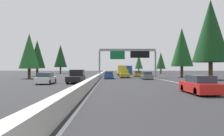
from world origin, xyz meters
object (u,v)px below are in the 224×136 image
(minivan_mid_center, at_px, (124,71))
(oncoming_far, at_px, (46,79))
(sedan_far_center, at_px, (147,76))
(conifer_left_near, at_px, (29,51))
(conifer_left_far, at_px, (60,56))
(box_truck_distant_a, at_px, (121,70))
(pickup_near_right, at_px, (124,73))
(conifer_right_far, at_px, (161,61))
(sedan_mid_right, at_px, (138,74))
(oncoming_near, at_px, (77,76))
(conifer_right_near, at_px, (211,31))
(sign_gantry_overhead, at_px, (128,55))
(conifer_left_mid, at_px, (37,54))
(conifer_right_distant, at_px, (139,62))
(sedan_distant_b, at_px, (199,85))
(bus_far_right, at_px, (127,70))
(sedan_mid_left, at_px, (109,75))
(conifer_right_mid, at_px, (182,47))

(minivan_mid_center, height_order, oncoming_far, minivan_mid_center)
(sedan_far_center, bearing_deg, conifer_left_near, 82.41)
(sedan_far_center, distance_m, conifer_left_far, 56.35)
(box_truck_distant_a, height_order, pickup_near_right, box_truck_distant_a)
(box_truck_distant_a, distance_m, conifer_right_far, 28.83)
(sedan_mid_right, relative_size, conifer_right_far, 0.50)
(box_truck_distant_a, bearing_deg, minivan_mid_center, -5.41)
(oncoming_near, relative_size, conifer_right_near, 0.38)
(pickup_near_right, bearing_deg, oncoming_far, 150.59)
(oncoming_near, xyz_separation_m, oncoming_far, (-1.95, 3.75, -0.23))
(sign_gantry_overhead, distance_m, conifer_left_near, 20.72)
(conifer_left_mid, bearing_deg, sign_gantry_overhead, -115.69)
(conifer_left_mid, relative_size, conifer_left_far, 0.81)
(conifer_right_far, bearing_deg, oncoming_near, 155.71)
(sedan_mid_right, height_order, oncoming_far, same)
(pickup_near_right, xyz_separation_m, conifer_right_distant, (55.50, -11.16, 4.55))
(sedan_mid_right, bearing_deg, oncoming_near, 152.97)
(oncoming_far, bearing_deg, conifer_right_distant, 163.24)
(oncoming_far, height_order, conifer_right_distant, conifer_right_distant)
(sedan_distant_b, distance_m, conifer_right_distant, 88.80)
(bus_far_right, xyz_separation_m, pickup_near_right, (-31.69, 3.44, -0.80))
(sedan_distant_b, distance_m, sedan_mid_left, 27.14)
(sign_gantry_overhead, xyz_separation_m, bus_far_right, (34.39, -2.72, -3.37))
(box_truck_distant_a, height_order, conifer_right_near, conifer_right_near)
(sedan_mid_right, bearing_deg, pickup_near_right, 137.29)
(sedan_mid_left, relative_size, pickup_near_right, 0.79)
(box_truck_distant_a, relative_size, conifer_left_near, 0.92)
(sign_gantry_overhead, bearing_deg, bus_far_right, -4.53)
(conifer_right_near, bearing_deg, conifer_right_mid, 6.35)
(sign_gantry_overhead, relative_size, conifer_left_mid, 1.30)
(sign_gantry_overhead, distance_m, oncoming_far, 22.78)
(sedan_distant_b, relative_size, conifer_right_mid, 0.38)
(conifer_right_mid, relative_size, conifer_left_mid, 1.19)
(sedan_mid_right, distance_m, conifer_left_near, 25.85)
(sedan_mid_right, bearing_deg, conifer_right_near, -143.45)
(minivan_mid_center, xyz_separation_m, conifer_right_far, (-14.17, -14.12, 4.43))
(conifer_left_mid, bearing_deg, oncoming_far, -159.65)
(bus_far_right, relative_size, conifer_left_near, 1.25)
(sedan_mid_right, bearing_deg, conifer_right_far, -22.39)
(conifer_right_mid, relative_size, conifer_right_far, 1.31)
(sedan_far_center, relative_size, conifer_right_far, 0.50)
(sign_gantry_overhead, height_order, bus_far_right, sign_gantry_overhead)
(sedan_far_center, distance_m, box_truck_distant_a, 25.35)
(sedan_distant_b, height_order, conifer_right_near, conifer_right_near)
(sedan_mid_left, relative_size, conifer_right_mid, 0.38)
(sedan_mid_left, xyz_separation_m, pickup_near_right, (6.68, -3.54, 0.23))
(sedan_mid_left, distance_m, oncoming_near, 13.33)
(sedan_far_center, bearing_deg, conifer_left_far, 29.19)
(conifer_left_far, bearing_deg, oncoming_near, -165.27)
(sedan_distant_b, distance_m, conifer_left_near, 35.99)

